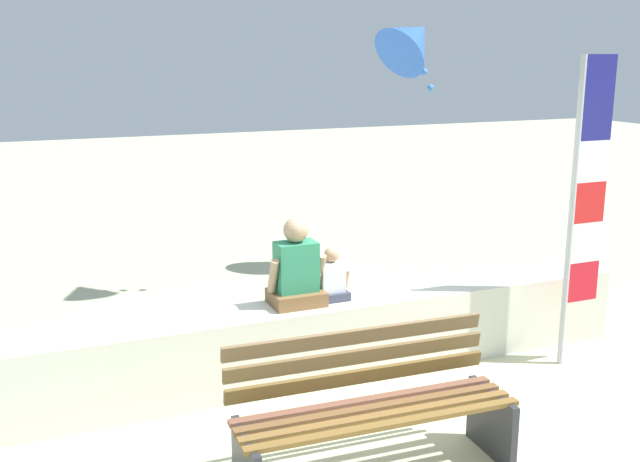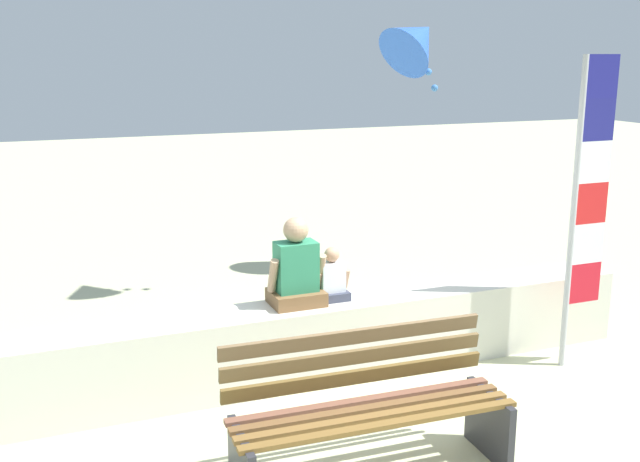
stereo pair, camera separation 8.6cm
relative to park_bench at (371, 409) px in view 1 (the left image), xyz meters
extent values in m
plane|color=#BFC198|center=(0.29, 0.55, -0.43)|extent=(40.00, 40.00, 0.00)
cube|color=silver|center=(0.29, 1.45, -0.11)|extent=(5.56, 0.47, 0.64)
cube|color=brown|center=(-0.01, -0.26, 0.02)|extent=(1.79, 0.15, 0.03)
cube|color=brown|center=(-0.01, -0.14, 0.02)|extent=(1.79, 0.15, 0.03)
cube|color=brown|center=(0.00, -0.03, 0.02)|extent=(1.79, 0.15, 0.03)
cube|color=brown|center=(0.00, 0.08, 0.02)|extent=(1.79, 0.15, 0.03)
cube|color=brown|center=(0.01, 0.19, 0.14)|extent=(1.79, 0.13, 0.10)
cube|color=brown|center=(0.01, 0.21, 0.27)|extent=(1.79, 0.13, 0.10)
cube|color=brown|center=(0.01, 0.23, 0.40)|extent=(1.79, 0.13, 0.10)
cube|color=#2D2D33|center=(0.83, -0.13, -0.20)|extent=(0.07, 0.53, 0.45)
cube|color=brown|center=(0.07, 1.49, 0.27)|extent=(0.42, 0.34, 0.11)
cube|color=#2F855D|center=(0.07, 1.49, 0.53)|extent=(0.33, 0.21, 0.40)
cylinder|color=tan|center=(-0.13, 1.47, 0.48)|extent=(0.07, 0.16, 0.29)
cylinder|color=tan|center=(0.27, 1.47, 0.48)|extent=(0.07, 0.16, 0.29)
sphere|color=tan|center=(0.07, 1.49, 0.83)|extent=(0.20, 0.20, 0.20)
cube|color=#383D4F|center=(0.38, 1.49, 0.25)|extent=(0.26, 0.21, 0.07)
cube|color=white|center=(0.38, 1.49, 0.41)|extent=(0.20, 0.13, 0.25)
cylinder|color=tan|center=(0.25, 1.48, 0.38)|extent=(0.04, 0.10, 0.18)
cylinder|color=tan|center=(0.50, 1.48, 0.38)|extent=(0.04, 0.10, 0.18)
sphere|color=tan|center=(0.38, 1.49, 0.60)|extent=(0.12, 0.12, 0.12)
cylinder|color=#B7B7BC|center=(2.27, 0.88, 0.88)|extent=(0.05, 0.05, 2.60)
cube|color=red|center=(2.45, 0.88, 0.29)|extent=(0.31, 0.02, 0.34)
cube|color=white|center=(2.45, 0.88, 0.64)|extent=(0.31, 0.02, 0.34)
cube|color=red|center=(2.45, 0.88, 0.98)|extent=(0.31, 0.02, 0.34)
cube|color=white|center=(2.45, 0.88, 1.32)|extent=(0.31, 0.02, 0.34)
cube|color=navy|center=(2.45, 0.88, 1.66)|extent=(0.31, 0.02, 0.34)
cube|color=navy|center=(2.45, 0.88, 2.01)|extent=(0.31, 0.02, 0.34)
cone|color=blue|center=(2.50, 4.00, 2.34)|extent=(1.02, 0.93, 0.87)
sphere|color=#3E7AC8|center=(2.53, 3.91, 2.16)|extent=(0.08, 0.08, 0.08)
sphere|color=#3E7AC8|center=(2.56, 3.81, 1.98)|extent=(0.08, 0.08, 0.08)
sphere|color=#3E7AC8|center=(2.60, 3.72, 1.80)|extent=(0.08, 0.08, 0.08)
camera|label=1|loc=(-1.95, -3.81, 2.18)|focal=41.61mm
camera|label=2|loc=(-1.87, -3.85, 2.18)|focal=41.61mm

